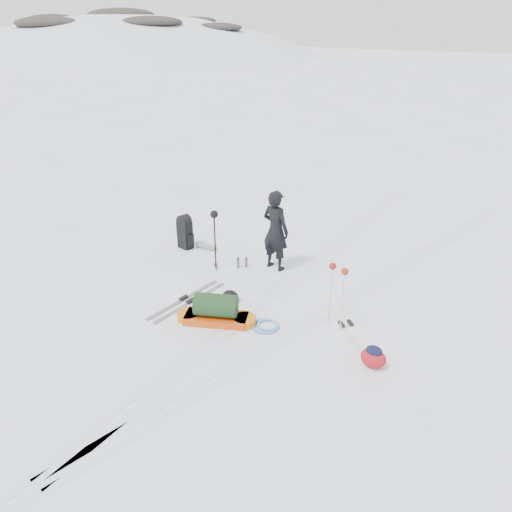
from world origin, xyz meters
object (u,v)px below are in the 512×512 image
object	(u,v)px
skier	(276,230)
ski_poles_black	(214,222)
expedition_rucksack	(188,233)
pulk_sled	(216,312)

from	to	relation	value
skier	ski_poles_black	bearing A→B (deg)	43.43
expedition_rucksack	ski_poles_black	xyz separation A→B (m)	(1.34, -0.48, 0.76)
skier	pulk_sled	xyz separation A→B (m)	(0.43, -2.56, -0.71)
skier	ski_poles_black	xyz separation A→B (m)	(-1.04, -0.87, 0.24)
pulk_sled	ski_poles_black	world-z (taller)	ski_poles_black
pulk_sled	ski_poles_black	size ratio (longest dim) A/B	1.08
pulk_sled	expedition_rucksack	distance (m)	3.56
pulk_sled	expedition_rucksack	size ratio (longest dim) A/B	1.65
skier	expedition_rucksack	size ratio (longest dim) A/B	1.99
skier	ski_poles_black	world-z (taller)	skier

